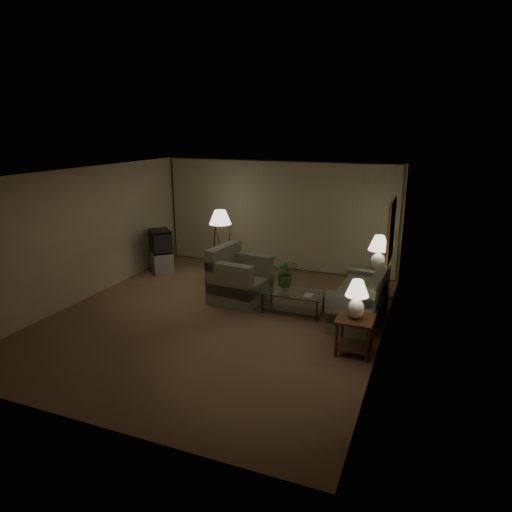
{
  "coord_description": "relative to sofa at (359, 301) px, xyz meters",
  "views": [
    {
      "loc": [
        3.63,
        -7.18,
        3.47
      ],
      "look_at": [
        0.54,
        0.6,
        1.1
      ],
      "focal_mm": 32.0,
      "sensor_mm": 36.0,
      "label": 1
    }
  ],
  "objects": [
    {
      "name": "book",
      "position": [
        -0.99,
        -0.2,
        0.06
      ],
      "size": [
        0.18,
        0.24,
        0.02
      ],
      "primitive_type": "imported",
      "rotation": [
        0.0,
        0.0,
        -0.05
      ],
      "color": "olive",
      "rests_on": "coffee_table"
    },
    {
      "name": "tv_cabinet",
      "position": [
        -5.05,
        1.19,
        -0.12
      ],
      "size": [
        1.19,
        1.19,
        0.5
      ],
      "primitive_type": "cube",
      "rotation": [
        0.0,
        0.0,
        -0.8
      ],
      "color": "#979699",
      "rests_on": "ground"
    },
    {
      "name": "vase",
      "position": [
        -1.39,
        -0.1,
        0.12
      ],
      "size": [
        0.14,
        0.14,
        0.14
      ],
      "primitive_type": "imported",
      "rotation": [
        0.0,
        0.0,
        0.06
      ],
      "color": "white",
      "rests_on": "coffee_table"
    },
    {
      "name": "flowers",
      "position": [
        -1.39,
        -0.1,
        0.46
      ],
      "size": [
        0.58,
        0.53,
        0.53
      ],
      "primitive_type": "imported",
      "rotation": [
        0.0,
        0.0,
        0.29
      ],
      "color": "#407534",
      "rests_on": "vase"
    },
    {
      "name": "table_lamp_near",
      "position": [
        0.15,
        -1.35,
        0.6
      ],
      "size": [
        0.36,
        0.36,
        0.63
      ],
      "color": "white",
      "rests_on": "side_table_near"
    },
    {
      "name": "room_shell",
      "position": [
        -2.48,
        0.66,
        1.38
      ],
      "size": [
        6.04,
        7.02,
        2.72
      ],
      "color": "#BEB292",
      "rests_on": "ground"
    },
    {
      "name": "crt_tv",
      "position": [
        -5.05,
        1.19,
        0.41
      ],
      "size": [
        1.1,
        1.1,
        0.55
      ],
      "primitive_type": "cube",
      "rotation": [
        0.0,
        0.0,
        -0.8
      ],
      "color": "black",
      "rests_on": "tv_cabinet"
    },
    {
      "name": "armchair",
      "position": [
        -2.44,
        0.08,
        0.08
      ],
      "size": [
        1.32,
        1.28,
        0.9
      ],
      "rotation": [
        0.0,
        0.0,
        1.44
      ],
      "color": "gray",
      "rests_on": "ground"
    },
    {
      "name": "side_table_far",
      "position": [
        0.15,
        1.25,
        0.04
      ],
      "size": [
        0.54,
        0.45,
        0.6
      ],
      "color": "#3C2110",
      "rests_on": "ground"
    },
    {
      "name": "side_table_near",
      "position": [
        0.15,
        -1.35,
        0.05
      ],
      "size": [
        0.57,
        0.57,
        0.6
      ],
      "color": "#3C2110",
      "rests_on": "ground"
    },
    {
      "name": "floor_lamp",
      "position": [
        -3.51,
        1.39,
        0.48
      ],
      "size": [
        0.52,
        0.52,
        1.61
      ],
      "color": "#3C2110",
      "rests_on": "ground"
    },
    {
      "name": "ottoman",
      "position": [
        -3.49,
        1.09,
        -0.18
      ],
      "size": [
        0.62,
        0.62,
        0.37
      ],
      "primitive_type": "cylinder",
      "rotation": [
        0.0,
        0.0,
        -0.13
      ],
      "color": "#A55438",
      "rests_on": "ground"
    },
    {
      "name": "table_lamp_far",
      "position": [
        0.15,
        1.25,
        0.68
      ],
      "size": [
        0.44,
        0.44,
        0.75
      ],
      "color": "white",
      "rests_on": "side_table_far"
    },
    {
      "name": "ground",
      "position": [
        -2.5,
        -0.85,
        -0.37
      ],
      "size": [
        7.0,
        7.0,
        0.0
      ],
      "primitive_type": "plane",
      "color": "brown",
      "rests_on": "ground"
    },
    {
      "name": "sofa",
      "position": [
        0.0,
        0.0,
        0.0
      ],
      "size": [
        1.73,
        0.99,
        0.73
      ],
      "rotation": [
        0.0,
        0.0,
        -1.62
      ],
      "color": "gray",
      "rests_on": "ground"
    },
    {
      "name": "coffee_table",
      "position": [
        -1.24,
        -0.1,
        -0.09
      ],
      "size": [
        1.22,
        0.66,
        0.41
      ],
      "color": "silver",
      "rests_on": "ground"
    }
  ]
}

